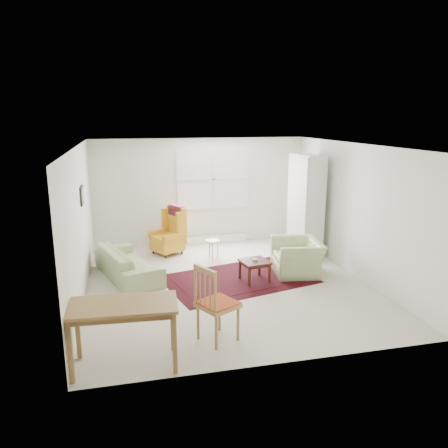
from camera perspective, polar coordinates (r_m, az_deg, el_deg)
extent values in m
cube|color=beige|center=(8.08, 0.49, -7.74)|extent=(5.00, 5.50, 0.01)
cube|color=white|center=(7.53, 0.53, 10.23)|extent=(5.00, 5.50, 0.01)
cube|color=silver|center=(10.35, -3.10, 4.24)|extent=(5.00, 0.04, 2.50)
cube|color=silver|center=(5.19, 7.76, -5.72)|extent=(5.00, 0.04, 2.50)
cube|color=silver|center=(7.54, -18.29, -0.09)|extent=(0.04, 5.50, 2.50)
cube|color=silver|center=(8.64, 16.84, 1.73)|extent=(0.04, 5.50, 2.50)
cube|color=white|center=(10.35, -1.46, 5.92)|extent=(1.72, 0.06, 1.42)
cube|color=white|center=(10.34, -1.46, 5.92)|extent=(1.60, 0.02, 1.30)
cube|color=silver|center=(10.59, -1.35, -1.97)|extent=(1.60, 0.12, 0.18)
cube|color=black|center=(7.95, -18.07, 3.56)|extent=(0.03, 0.42, 0.32)
cube|color=#A6924C|center=(7.94, -17.97, 3.57)|extent=(0.01, 0.34, 0.24)
imported|color=#97AB72|center=(8.47, -12.50, -4.27)|extent=(1.31, 2.06, 0.77)
imported|color=#97AB72|center=(8.59, 9.60, -3.85)|extent=(1.01, 1.12, 0.79)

